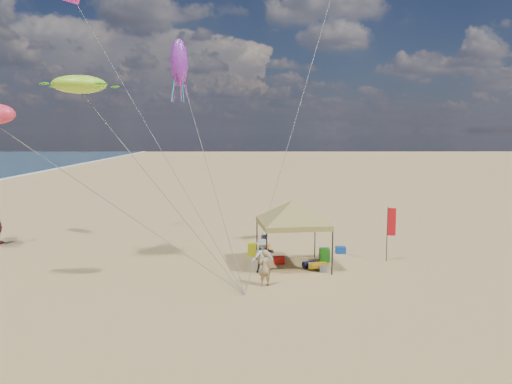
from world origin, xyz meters
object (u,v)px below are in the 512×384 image
cooler_blue (341,250)px  person_near_a (265,268)px  beach_cart (317,265)px  person_near_c (263,256)px  person_near_b (265,254)px  chair_yellow (252,249)px  chair_green (324,255)px  cooler_red (279,260)px  feather_flag (390,225)px  canopy_tent (293,203)px

cooler_blue → person_near_a: 7.16m
beach_cart → person_near_c: bearing=-166.7°
beach_cart → person_near_b: bearing=-170.8°
person_near_c → chair_yellow: bearing=-100.2°
person_near_a → person_near_c: 1.85m
chair_green → cooler_red: bearing=-170.7°
person_near_b → beach_cart: bearing=-6.6°
feather_flag → person_near_c: (-6.66, -2.07, -1.09)m
feather_flag → chair_green: size_ratio=4.11×
chair_yellow → person_near_b: (0.60, -3.09, 0.57)m
canopy_tent → person_near_b: (-1.40, -0.90, -2.33)m
person_near_b → cooler_red: bearing=46.4°
chair_yellow → person_near_c: bearing=-81.7°
feather_flag → beach_cart: size_ratio=3.19×
cooler_red → chair_yellow: (-1.38, 1.62, 0.16)m
canopy_tent → chair_green: bearing=28.7°
canopy_tent → cooler_red: canopy_tent is taller
cooler_blue → person_near_a: (-4.39, -5.62, 0.62)m
feather_flag → chair_green: feather_flag is taller
chair_green → person_near_c: 3.91m
chair_green → beach_cart: 1.55m
canopy_tent → person_near_a: canopy_tent is taller
cooler_red → person_near_b: 1.81m
canopy_tent → person_near_a: (-1.48, -2.96, -2.44)m
cooler_red → chair_green: (2.38, 0.39, 0.16)m
cooler_blue → feather_flag: bearing=-37.3°
canopy_tent → cooler_blue: bearing=42.3°
cooler_blue → person_near_c: 5.85m
beach_cart → person_near_a: bearing=-137.0°
cooler_red → person_near_c: person_near_c is taller
beach_cart → person_near_b: 2.72m
chair_yellow → person_near_b: person_near_b is taller
cooler_blue → person_near_a: person_near_a is taller
feather_flag → person_near_c: bearing=-162.8°
beach_cart → person_near_a: 3.70m
cooler_red → person_near_b: bearing=-117.8°
canopy_tent → chair_yellow: canopy_tent is taller
cooler_blue → chair_green: chair_green is taller
chair_yellow → feather_flag: bearing=-9.9°
feather_flag → cooler_blue: 3.30m
cooler_red → person_near_b: person_near_b is taller
chair_green → feather_flag: bearing=-0.1°
cooler_red → chair_yellow: bearing=130.4°
feather_flag → person_near_b: size_ratio=1.57×
cooler_blue → person_near_b: size_ratio=0.29×
chair_yellow → beach_cart: chair_yellow is taller
beach_cart → person_near_b: size_ratio=0.49×
cooler_blue → chair_green: 2.06m
person_near_b → person_near_c: size_ratio=1.09×
cooler_blue → person_near_b: 5.63m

